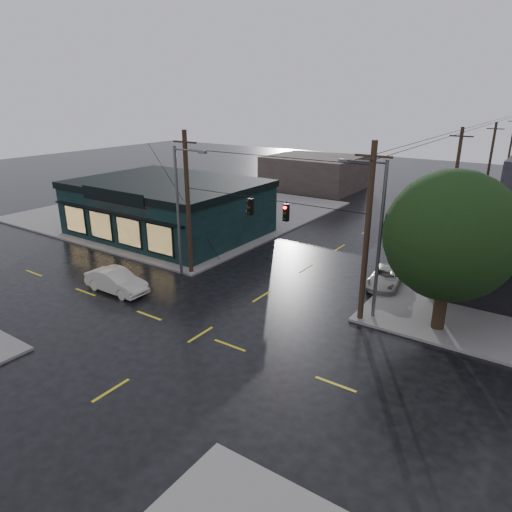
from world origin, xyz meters
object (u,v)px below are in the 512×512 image
Objects in this scene: utility_pole_nw at (191,273)px; utility_pole_ne at (360,320)px; suv_silver at (386,278)px; corner_tree at (451,236)px; sedan_cream at (116,281)px.

utility_pole_nw is 13.00m from utility_pole_ne.
utility_pole_nw is 13.75m from suv_silver.
suv_silver is (-4.47, 4.35, -4.82)m from corner_tree.
utility_pole_ne is (-3.97, -1.35, -5.44)m from corner_tree.
utility_pole_ne is (13.00, 0.00, 0.00)m from utility_pole_nw.
corner_tree is 0.86× the size of utility_pole_ne.
utility_pole_ne reaches higher than sedan_cream.
suv_silver is (14.32, 10.94, -0.15)m from sedan_cream.
corner_tree reaches higher than suv_silver.
corner_tree reaches higher than sedan_cream.
corner_tree is 1.90× the size of sedan_cream.
sedan_cream is 1.05× the size of suv_silver.
sedan_cream reaches higher than suv_silver.
suv_silver is (12.50, 5.70, 0.61)m from utility_pole_nw.
utility_pole_nw is 5.60m from sedan_cream.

